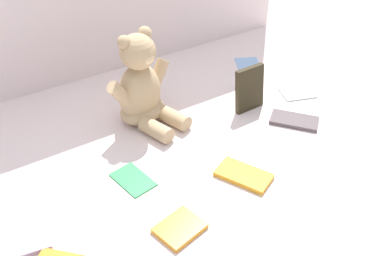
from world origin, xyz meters
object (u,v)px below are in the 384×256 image
at_px(book_case_2, 133,179).
at_px(book_case_6, 244,175).
at_px(book_case_7, 294,120).
at_px(book_case_8, 20,243).
at_px(book_case_3, 180,228).
at_px(book_case_1, 249,65).
at_px(teddy_bear, 142,90).
at_px(book_case_4, 297,92).
at_px(book_case_0, 250,89).

bearing_deg(book_case_2, book_case_6, -39.91).
distance_m(book_case_7, book_case_8, 0.80).
relative_size(book_case_2, book_case_3, 1.12).
distance_m(book_case_1, book_case_8, 0.97).
height_order(teddy_bear, book_case_7, teddy_bear).
bearing_deg(book_case_6, teddy_bear, 79.08).
xyz_separation_m(book_case_6, book_case_8, (-0.53, 0.09, -0.00)).
distance_m(teddy_bear, book_case_8, 0.52).
xyz_separation_m(book_case_1, book_case_6, (-0.37, -0.44, 0.00)).
bearing_deg(book_case_4, book_case_2, -63.25).
height_order(book_case_6, book_case_7, book_case_6).
height_order(book_case_0, book_case_7, book_case_0).
xyz_separation_m(book_case_3, book_case_6, (0.22, 0.06, 0.00)).
xyz_separation_m(book_case_6, book_case_7, (0.27, 0.11, -0.00)).
distance_m(teddy_bear, book_case_1, 0.48).
bearing_deg(book_case_0, book_case_6, -132.09).
xyz_separation_m(teddy_bear, book_case_2, (-0.15, -0.22, -0.10)).
bearing_deg(book_case_2, book_case_0, 3.05).
distance_m(book_case_0, book_case_6, 0.32).
bearing_deg(book_case_3, book_case_7, -83.97).
distance_m(teddy_bear, book_case_2, 0.28).
bearing_deg(book_case_7, book_case_8, 142.66).
bearing_deg(book_case_0, book_case_1, 49.35).
xyz_separation_m(book_case_2, book_case_4, (0.63, 0.08, 0.00)).
bearing_deg(book_case_4, book_case_8, -62.38).
bearing_deg(book_case_6, book_case_8, 145.14).
distance_m(book_case_2, book_case_3, 0.20).
height_order(book_case_0, book_case_6, book_case_0).
distance_m(book_case_2, book_case_8, 0.30).
height_order(book_case_1, book_case_2, same).
xyz_separation_m(book_case_0, book_case_7, (0.07, -0.13, -0.06)).
relative_size(book_case_3, book_case_7, 0.73).
bearing_deg(book_case_3, book_case_2, -8.42).
bearing_deg(book_case_3, book_case_1, -62.27).
bearing_deg(book_case_0, book_case_8, -170.14).
height_order(book_case_0, book_case_4, book_case_0).
height_order(book_case_2, book_case_6, book_case_6).
bearing_deg(book_case_2, teddy_bear, 46.54).
relative_size(book_case_0, book_case_3, 1.37).
distance_m(book_case_4, book_case_7, 0.16).
relative_size(book_case_0, book_case_1, 1.15).
distance_m(book_case_1, book_case_3, 0.78).
bearing_deg(teddy_bear, book_case_0, -39.10).
height_order(teddy_bear, book_case_2, teddy_bear).
height_order(book_case_2, book_case_8, book_case_8).
height_order(book_case_3, book_case_8, same).
bearing_deg(book_case_2, book_case_8, -179.71).
xyz_separation_m(teddy_bear, book_case_6, (0.09, -0.36, -0.10)).
bearing_deg(book_case_6, book_case_0, 24.21).
bearing_deg(book_case_1, book_case_4, -57.81).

